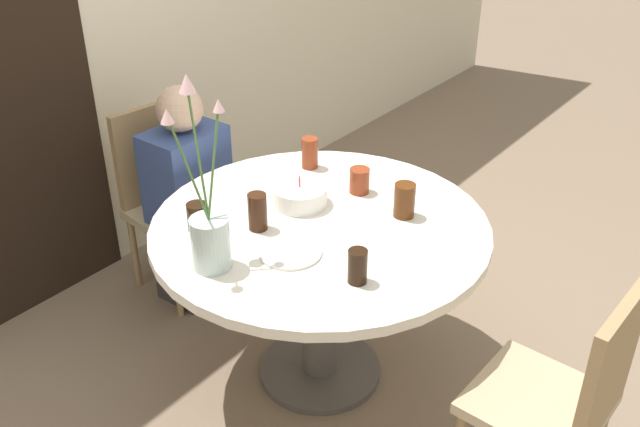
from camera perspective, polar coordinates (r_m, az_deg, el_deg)
ground_plane at (r=3.04m, az=0.00°, el=-12.55°), size 16.00×16.00×0.00m
wall_back at (r=3.35m, az=-19.57°, el=15.36°), size 8.00×0.05×2.60m
dining_table at (r=2.67m, az=0.00°, el=-3.27°), size 1.24×1.24×0.72m
chair_near_front at (r=3.39m, az=-12.03°, el=1.77°), size 0.44×0.44×0.88m
chair_far_back at (r=2.37m, az=19.10°, el=-13.46°), size 0.41×0.41×0.88m
birthday_cake at (r=2.71m, az=-1.63°, el=1.46°), size 0.21×0.21×0.12m
flower_vase at (r=2.33m, az=-8.90°, el=-1.22°), size 0.22×0.21×0.62m
side_plate at (r=2.43m, az=-2.40°, el=-3.11°), size 0.22×0.22×0.01m
drink_glass_0 at (r=2.79m, az=3.17°, el=2.64°), size 0.08×0.08×0.10m
drink_glass_1 at (r=2.98m, az=-0.82°, el=4.87°), size 0.07×0.07×0.13m
drink_glass_2 at (r=2.57m, az=-9.77°, el=-0.28°), size 0.08×0.08×0.10m
drink_glass_3 at (r=2.54m, az=-5.02°, el=0.14°), size 0.07×0.07×0.14m
drink_glass_4 at (r=2.64m, az=6.77°, el=1.06°), size 0.08×0.08×0.13m
drink_glass_5 at (r=2.27m, az=3.02°, el=-4.24°), size 0.06×0.06×0.12m
person_boy at (r=3.27m, az=-10.40°, el=0.83°), size 0.34×0.24×1.04m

